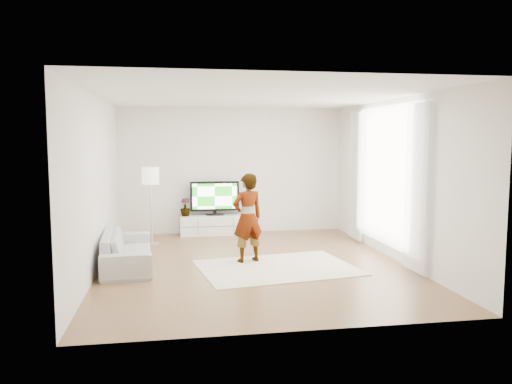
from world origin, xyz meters
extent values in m
plane|color=#8C5E3F|center=(0.00, 0.00, 0.00)|extent=(6.00, 6.00, 0.00)
plane|color=white|center=(0.00, 0.00, 2.80)|extent=(6.00, 6.00, 0.00)
cube|color=silver|center=(-2.50, 0.00, 1.40)|extent=(0.02, 6.00, 2.80)
cube|color=silver|center=(2.50, 0.00, 1.40)|extent=(0.02, 6.00, 2.80)
cube|color=silver|center=(0.00, 3.00, 1.40)|extent=(5.00, 0.02, 2.80)
cube|color=silver|center=(0.00, -3.00, 1.40)|extent=(5.00, 0.02, 2.80)
cube|color=white|center=(2.48, 0.30, 1.45)|extent=(0.01, 2.60, 2.50)
cube|color=white|center=(2.40, -1.00, 1.35)|extent=(0.04, 0.70, 2.60)
cube|color=white|center=(2.40, 1.60, 1.35)|extent=(0.04, 0.70, 2.60)
cube|color=white|center=(-0.41, 2.77, 0.21)|extent=(1.53, 0.43, 0.43)
cube|color=black|center=(-0.41, 2.55, 0.21)|extent=(1.48, 0.00, 0.01)
cube|color=black|center=(-0.79, 2.55, 0.21)|extent=(0.01, 0.00, 0.38)
cube|color=black|center=(-0.03, 2.55, 0.21)|extent=(0.01, 0.00, 0.38)
cube|color=black|center=(-0.41, 2.79, 0.44)|extent=(0.38, 0.21, 0.02)
cube|color=black|center=(-0.41, 2.79, 0.49)|extent=(0.08, 0.05, 0.08)
cube|color=black|center=(-0.41, 2.79, 0.85)|extent=(1.08, 0.06, 0.65)
cube|color=#178916|center=(-0.41, 2.76, 0.85)|extent=(0.98, 0.01, 0.56)
cube|color=white|center=(0.26, 2.77, 0.55)|extent=(0.06, 0.18, 0.24)
cube|color=#4CB2FF|center=(0.26, 2.68, 0.57)|extent=(0.01, 0.00, 0.13)
imported|color=#3F7238|center=(-1.06, 2.77, 0.63)|extent=(0.25, 0.25, 0.39)
cube|color=beige|center=(0.35, -0.31, 0.01)|extent=(2.72, 2.14, 0.01)
imported|color=#334772|center=(-0.07, 0.17, 0.77)|extent=(0.64, 0.53, 1.52)
imported|color=#ACACA7|center=(-2.07, 0.20, 0.29)|extent=(0.90, 2.02, 0.58)
cylinder|color=silver|center=(-1.75, 1.95, 0.01)|extent=(0.27, 0.27, 0.02)
cylinder|color=silver|center=(-1.75, 1.95, 0.62)|extent=(0.03, 0.03, 1.19)
cylinder|color=white|center=(-1.75, 1.95, 1.38)|extent=(0.34, 0.34, 0.33)
camera|label=1|loc=(-1.30, -8.13, 2.09)|focal=35.00mm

